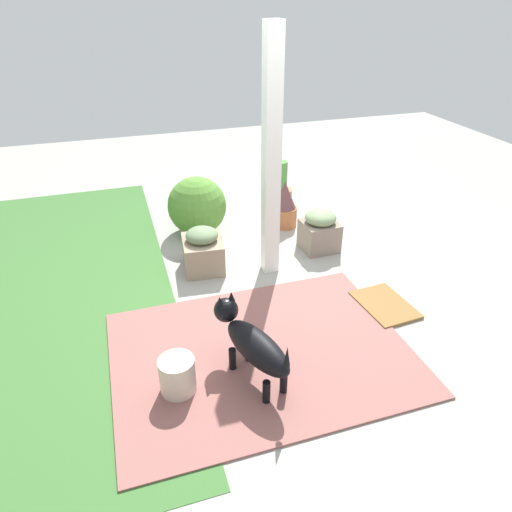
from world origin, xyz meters
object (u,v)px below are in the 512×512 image
object	(u,v)px
round_shrub	(197,206)
stone_planter_nearest	(320,231)
stone_planter_mid	(203,250)
terracotta_pot_spiky	(285,205)
porch_pillar	(271,161)
dog	(252,343)
terracotta_pot_tall	(280,191)
ceramic_urn	(178,376)
doormat	(385,305)

from	to	relation	value
round_shrub	stone_planter_nearest	bearing A→B (deg)	-124.10
stone_planter_nearest	stone_planter_mid	world-z (taller)	stone_planter_nearest
round_shrub	terracotta_pot_spiky	bearing A→B (deg)	-98.04
porch_pillar	stone_planter_nearest	xyz separation A→B (m)	(0.25, -0.68, -0.96)
porch_pillar	dog	size ratio (longest dim) A/B	2.85
terracotta_pot_tall	dog	world-z (taller)	terracotta_pot_tall
stone_planter_mid	ceramic_urn	xyz separation A→B (m)	(-1.67, 0.55, -0.07)
stone_planter_mid	ceramic_urn	bearing A→B (deg)	161.76
stone_planter_mid	round_shrub	xyz separation A→B (m)	(0.84, -0.12, 0.13)
dog	doormat	world-z (taller)	dog
porch_pillar	terracotta_pot_spiky	size ratio (longest dim) A/B	4.05
round_shrub	doormat	world-z (taller)	round_shrub
terracotta_pot_spiky	dog	world-z (taller)	terracotta_pot_spiky
terracotta_pot_tall	doormat	distance (m)	2.48
stone_planter_mid	porch_pillar	bearing A→B (deg)	-109.65
terracotta_pot_tall	dog	distance (m)	3.24
porch_pillar	round_shrub	bearing A→B (deg)	26.79
terracotta_pot_spiky	stone_planter_mid	bearing A→B (deg)	120.45
stone_planter_mid	terracotta_pot_tall	distance (m)	1.84
stone_planter_nearest	round_shrub	xyz separation A→B (m)	(0.83, 1.23, 0.12)
terracotta_pot_tall	dog	size ratio (longest dim) A/B	0.76
doormat	dog	bearing A→B (deg)	108.47
stone_planter_mid	dog	bearing A→B (deg)	-179.39
stone_planter_mid	ceramic_urn	world-z (taller)	stone_planter_mid
round_shrub	terracotta_pot_spiky	size ratio (longest dim) A/B	1.19
stone_planter_nearest	dog	bearing A→B (deg)	142.03
ceramic_urn	doormat	xyz separation A→B (m)	(0.46, -2.03, -0.14)
dog	stone_planter_mid	bearing A→B (deg)	0.61
stone_planter_mid	ceramic_urn	distance (m)	1.76
round_shrub	terracotta_pot_tall	size ratio (longest dim) A/B	1.09
stone_planter_mid	dog	distance (m)	1.70
terracotta_pot_spiky	ceramic_urn	bearing A→B (deg)	143.76
stone_planter_nearest	terracotta_pot_tall	distance (m)	1.25
ceramic_urn	round_shrub	bearing A→B (deg)	-14.89
ceramic_urn	doormat	bearing A→B (deg)	-77.12
terracotta_pot_tall	terracotta_pot_spiky	bearing A→B (deg)	164.59
terracotta_pot_tall	dog	xyz separation A→B (m)	(-2.95, 1.32, 0.11)
ceramic_urn	doormat	distance (m)	2.09
round_shrub	terracotta_pot_spiky	world-z (taller)	round_shrub
stone_planter_nearest	doormat	distance (m)	1.24
dog	doormat	distance (m)	1.58
round_shrub	terracotta_pot_tall	world-z (taller)	round_shrub
stone_planter_mid	dog	size ratio (longest dim) A/B	0.61
terracotta_pot_spiky	terracotta_pot_tall	world-z (taller)	terracotta_pot_tall
terracotta_pot_tall	ceramic_urn	xyz separation A→B (m)	(-2.93, 1.89, -0.08)
terracotta_pot_spiky	ceramic_urn	distance (m)	2.93
stone_planter_mid	round_shrub	distance (m)	0.86
round_shrub	ceramic_urn	bearing A→B (deg)	165.11
stone_planter_mid	terracotta_pot_spiky	distance (m)	1.37
stone_planter_mid	doormat	world-z (taller)	stone_planter_mid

